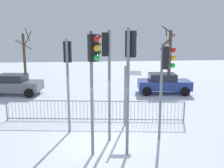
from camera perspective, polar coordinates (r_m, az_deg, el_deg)
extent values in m
plane|color=silver|center=(10.47, -3.14, -13.12)|extent=(60.00, 60.00, 0.00)
cylinder|color=slate|center=(11.03, -9.92, -0.71)|extent=(0.11, 0.11, 4.12)
cube|color=black|center=(10.98, -10.06, 7.21)|extent=(0.34, 0.25, 0.90)
sphere|color=red|center=(11.21, -9.91, 8.83)|extent=(0.20, 0.20, 0.20)
sphere|color=orange|center=(11.23, -9.86, 7.30)|extent=(0.20, 0.20, 0.20)
sphere|color=green|center=(11.25, -9.81, 5.78)|extent=(0.20, 0.20, 0.20)
cylinder|color=slate|center=(9.98, -0.61, -0.75)|extent=(0.11, 0.11, 4.48)
cube|color=black|center=(9.78, -1.60, 8.99)|extent=(0.27, 0.35, 0.90)
sphere|color=red|center=(9.80, -3.10, 10.74)|extent=(0.20, 0.20, 0.20)
sphere|color=orange|center=(9.80, -3.08, 8.99)|extent=(0.20, 0.20, 0.20)
sphere|color=green|center=(9.82, -3.06, 7.24)|extent=(0.20, 0.20, 0.20)
cylinder|color=slate|center=(10.31, 11.00, -2.03)|extent=(0.11, 0.11, 3.97)
cube|color=black|center=(10.06, 12.25, 5.88)|extent=(0.34, 0.38, 0.90)
sphere|color=red|center=(10.01, 13.75, 7.51)|extent=(0.20, 0.20, 0.20)
sphere|color=orange|center=(10.03, 13.67, 5.80)|extent=(0.20, 0.20, 0.20)
sphere|color=green|center=(10.06, 13.59, 4.10)|extent=(0.20, 0.20, 0.20)
cylinder|color=slate|center=(8.79, -4.59, -2.67)|extent=(0.11, 0.11, 4.42)
cube|color=black|center=(8.39, -4.28, 8.15)|extent=(0.38, 0.33, 0.90)
sphere|color=red|center=(8.16, -3.53, 10.18)|extent=(0.20, 0.20, 0.20)
sphere|color=orange|center=(8.17, -3.50, 8.08)|extent=(0.20, 0.20, 0.20)
sphere|color=green|center=(8.19, -3.47, 5.98)|extent=(0.20, 0.20, 0.20)
cylinder|color=slate|center=(8.80, 3.59, -2.25)|extent=(0.11, 0.11, 4.54)
cube|color=black|center=(8.70, 4.27, 9.02)|extent=(0.39, 0.37, 0.90)
sphere|color=red|center=(8.92, 5.09, 10.99)|extent=(0.20, 0.20, 0.20)
sphere|color=orange|center=(8.92, 5.06, 9.07)|extent=(0.20, 0.20, 0.20)
sphere|color=green|center=(8.94, 5.02, 7.15)|extent=(0.20, 0.20, 0.20)
cylinder|color=slate|center=(11.93, 2.98, -2.69)|extent=(0.09, 0.09, 2.88)
cube|color=white|center=(11.73, 4.96, 2.49)|extent=(0.70, 0.11, 0.22)
cube|color=slate|center=(12.50, -4.00, -3.89)|extent=(8.81, 1.23, 0.04)
cube|color=slate|center=(12.78, -3.95, -7.92)|extent=(8.81, 1.23, 0.04)
cylinder|color=slate|center=(13.77, -22.41, -5.59)|extent=(0.02, 0.02, 1.05)
cylinder|color=slate|center=(13.69, -21.72, -5.62)|extent=(0.02, 0.02, 1.05)
cylinder|color=slate|center=(13.62, -21.01, -5.66)|extent=(0.02, 0.02, 1.05)
cylinder|color=slate|center=(13.56, -20.30, -5.69)|extent=(0.02, 0.02, 1.05)
cylinder|color=slate|center=(13.49, -19.58, -5.72)|extent=(0.02, 0.02, 1.05)
cylinder|color=slate|center=(13.43, -18.85, -5.75)|extent=(0.02, 0.02, 1.05)
cylinder|color=slate|center=(13.36, -18.12, -5.78)|extent=(0.02, 0.02, 1.05)
cylinder|color=slate|center=(13.30, -17.38, -5.81)|extent=(0.02, 0.02, 1.05)
cylinder|color=slate|center=(13.25, -16.64, -5.84)|extent=(0.02, 0.02, 1.05)
cylinder|color=slate|center=(13.19, -15.88, -5.87)|extent=(0.02, 0.02, 1.05)
cylinder|color=slate|center=(13.14, -15.12, -5.90)|extent=(0.02, 0.02, 1.05)
cylinder|color=slate|center=(13.09, -14.36, -5.93)|extent=(0.02, 0.02, 1.05)
cylinder|color=slate|center=(13.04, -13.59, -5.95)|extent=(0.02, 0.02, 1.05)
cylinder|color=slate|center=(12.99, -12.81, -5.98)|extent=(0.02, 0.02, 1.05)
cylinder|color=slate|center=(12.95, -12.03, -6.00)|extent=(0.02, 0.02, 1.05)
cylinder|color=slate|center=(12.91, -11.24, -6.02)|extent=(0.02, 0.02, 1.05)
cylinder|color=slate|center=(12.87, -10.45, -6.05)|extent=(0.02, 0.02, 1.05)
cylinder|color=slate|center=(12.84, -9.65, -6.07)|extent=(0.02, 0.02, 1.05)
cylinder|color=slate|center=(12.80, -8.85, -6.09)|extent=(0.02, 0.02, 1.05)
cylinder|color=slate|center=(12.77, -8.05, -6.11)|extent=(0.02, 0.02, 1.05)
cylinder|color=slate|center=(12.74, -7.24, -6.13)|extent=(0.02, 0.02, 1.05)
cylinder|color=slate|center=(12.72, -6.43, -6.14)|extent=(0.02, 0.02, 1.05)
cylinder|color=slate|center=(12.69, -5.61, -6.16)|extent=(0.02, 0.02, 1.05)
cylinder|color=slate|center=(12.67, -4.79, -6.17)|extent=(0.02, 0.02, 1.05)
cylinder|color=slate|center=(12.65, -3.97, -6.19)|extent=(0.02, 0.02, 1.05)
cylinder|color=slate|center=(12.64, -3.15, -6.20)|extent=(0.02, 0.02, 1.05)
cylinder|color=slate|center=(12.62, -2.32, -6.21)|extent=(0.02, 0.02, 1.05)
cylinder|color=slate|center=(12.61, -1.50, -6.22)|extent=(0.02, 0.02, 1.05)
cylinder|color=slate|center=(12.61, -0.67, -6.23)|extent=(0.02, 0.02, 1.05)
cylinder|color=slate|center=(12.60, 0.16, -6.24)|extent=(0.02, 0.02, 1.05)
cylinder|color=slate|center=(12.60, 0.99, -6.24)|extent=(0.02, 0.02, 1.05)
cylinder|color=slate|center=(12.60, 1.82, -6.25)|extent=(0.02, 0.02, 1.05)
cylinder|color=slate|center=(12.60, 2.65, -6.25)|extent=(0.02, 0.02, 1.05)
cylinder|color=slate|center=(12.60, 3.48, -6.25)|extent=(0.02, 0.02, 1.05)
cylinder|color=slate|center=(12.61, 4.31, -6.25)|extent=(0.02, 0.02, 1.05)
cylinder|color=slate|center=(12.62, 5.14, -6.25)|extent=(0.02, 0.02, 1.05)
cylinder|color=slate|center=(12.63, 5.96, -6.25)|extent=(0.02, 0.02, 1.05)
cylinder|color=slate|center=(12.65, 6.79, -6.25)|extent=(0.02, 0.02, 1.05)
cylinder|color=slate|center=(12.67, 7.61, -6.24)|extent=(0.02, 0.02, 1.05)
cylinder|color=slate|center=(12.69, 8.43, -6.24)|extent=(0.02, 0.02, 1.05)
cylinder|color=slate|center=(12.71, 9.25, -6.23)|extent=(0.02, 0.02, 1.05)
cylinder|color=slate|center=(12.74, 10.06, -6.22)|extent=(0.02, 0.02, 1.05)
cylinder|color=slate|center=(12.76, 10.87, -6.21)|extent=(0.02, 0.02, 1.05)
cylinder|color=slate|center=(12.80, 11.68, -6.20)|extent=(0.02, 0.02, 1.05)
cylinder|color=slate|center=(12.83, 12.48, -6.19)|extent=(0.02, 0.02, 1.05)
cylinder|color=slate|center=(12.86, 13.28, -6.18)|extent=(0.02, 0.02, 1.05)
cylinder|color=slate|center=(12.90, 14.07, -6.16)|extent=(0.02, 0.02, 1.05)
cylinder|color=slate|center=(12.94, 14.86, -6.15)|extent=(0.02, 0.02, 1.05)
cylinder|color=slate|center=(12.99, 15.64, -6.13)|extent=(0.02, 0.02, 1.05)
cylinder|color=slate|center=(13.80, -22.76, -5.57)|extent=(0.06, 0.06, 1.05)
cylinder|color=slate|center=(13.01, 16.03, -6.12)|extent=(0.06, 0.06, 1.05)
cube|color=navy|center=(18.88, 11.69, -0.14)|extent=(3.97, 2.13, 0.65)
cube|color=#1E232D|center=(18.76, 11.31, 1.51)|extent=(2.06, 1.71, 0.55)
cylinder|color=black|center=(20.06, 14.98, -0.57)|extent=(0.66, 0.29, 0.64)
cylinder|color=black|center=(18.46, 16.27, -1.66)|extent=(0.66, 0.29, 0.64)
cylinder|color=black|center=(19.56, 7.30, -0.57)|extent=(0.66, 0.29, 0.64)
cylinder|color=black|center=(17.91, 7.93, -1.69)|extent=(0.66, 0.29, 0.64)
cube|color=slate|center=(19.39, -21.23, -0.38)|extent=(4.01, 2.23, 0.65)
cube|color=#1E232D|center=(19.36, -21.75, 1.22)|extent=(2.10, 1.76, 0.55)
cylinder|color=black|center=(19.75, -16.60, -0.84)|extent=(0.67, 0.31, 0.64)
cylinder|color=black|center=(18.19, -18.29, -1.97)|extent=(0.67, 0.31, 0.64)
cylinder|color=black|center=(20.77, -23.67, -0.74)|extent=(0.67, 0.31, 0.64)
cylinder|color=#473828|center=(27.31, -19.27, 6.20)|extent=(0.27, 0.27, 4.34)
cylinder|color=#473828|center=(27.59, -18.50, 9.80)|extent=(1.02, 0.89, 1.53)
cylinder|color=#473828|center=(26.52, -19.43, 8.41)|extent=(1.49, 0.42, 0.99)
cylinder|color=#473828|center=(27.05, -18.62, 10.54)|extent=(0.27, 1.02, 1.32)
cylinder|color=#473828|center=(27.69, 12.97, 6.95)|extent=(0.35, 0.35, 4.68)
cylinder|color=#473828|center=(27.04, 12.48, 11.81)|extent=(1.02, 1.13, 0.97)
cylinder|color=#473828|center=(28.12, 11.91, 8.67)|extent=(1.36, 0.87, 1.01)
cylinder|color=#473828|center=(27.56, 12.19, 11.45)|extent=(0.32, 1.02, 0.96)
cylinder|color=#473828|center=(28.26, 12.78, 9.80)|extent=(1.39, 0.26, 1.19)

